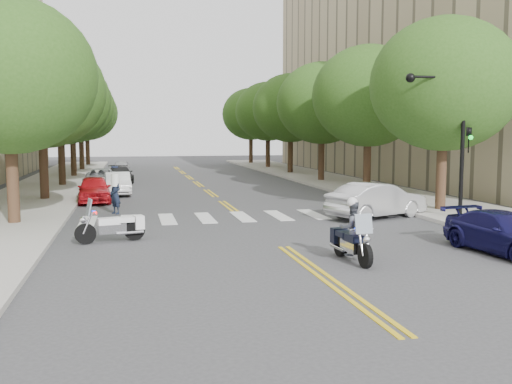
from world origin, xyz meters
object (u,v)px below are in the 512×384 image
object	(u,v)px
motorcycle_police	(351,233)
convertible	(377,200)
motorcycle_parked	(117,226)
officer_standing	(115,195)
sedan_blue	(505,233)

from	to	relation	value
motorcycle_police	convertible	distance (m)	8.27
motorcycle_parked	officer_standing	size ratio (longest dim) A/B	1.31
sedan_blue	motorcycle_parked	bearing A→B (deg)	151.89
motorcycle_parked	sedan_blue	size ratio (longest dim) A/B	0.53
motorcycle_police	convertible	xyz separation A→B (m)	(4.04, 7.22, -0.05)
motorcycle_parked	convertible	bearing A→B (deg)	-88.06
convertible	sedan_blue	world-z (taller)	convertible
motorcycle_police	motorcycle_parked	size ratio (longest dim) A/B	0.99
motorcycle_police	convertible	bearing A→B (deg)	-122.73
officer_standing	sedan_blue	bearing A→B (deg)	7.62
motorcycle_police	sedan_blue	world-z (taller)	motorcycle_police
officer_standing	convertible	bearing A→B (deg)	33.20
officer_standing	motorcycle_parked	bearing A→B (deg)	-36.89
motorcycle_parked	officer_standing	bearing A→B (deg)	-12.62
motorcycle_police	convertible	size ratio (longest dim) A/B	0.49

